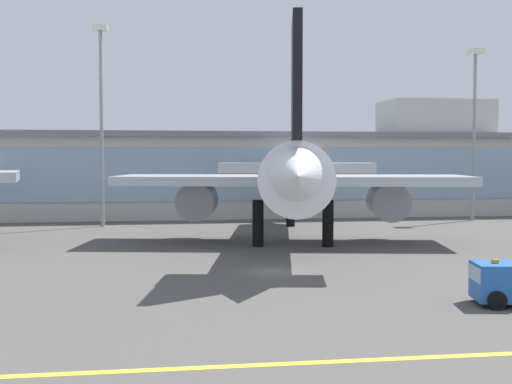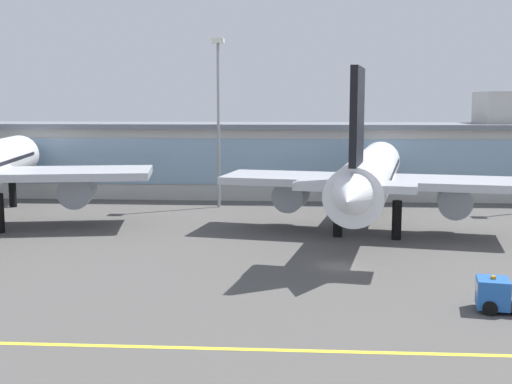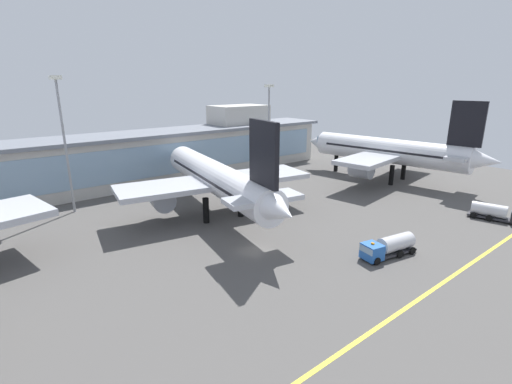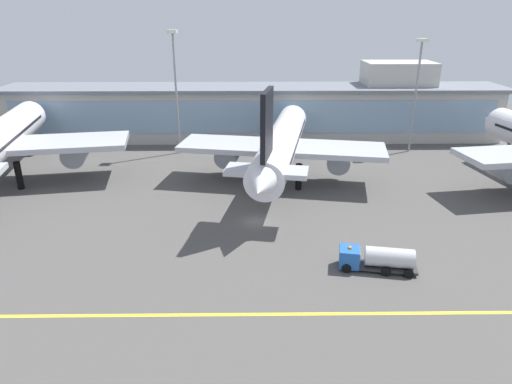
{
  "view_description": "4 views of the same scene",
  "coord_description": "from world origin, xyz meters",
  "views": [
    {
      "loc": [
        -8.59,
        -48.83,
        8.78
      ],
      "look_at": [
        0.37,
        13.44,
        5.38
      ],
      "focal_mm": 45.98,
      "sensor_mm": 36.0,
      "label": 1
    },
    {
      "loc": [
        -3.98,
        -62.09,
        15.81
      ],
      "look_at": [
        -8.67,
        9.09,
        5.96
      ],
      "focal_mm": 45.78,
      "sensor_mm": 36.0,
      "label": 2
    },
    {
      "loc": [
        -31.21,
        -39.38,
        23.98
      ],
      "look_at": [
        6.48,
        7.4,
        6.17
      ],
      "focal_mm": 26.08,
      "sensor_mm": 36.0,
      "label": 3
    },
    {
      "loc": [
        -0.79,
        -60.79,
        28.56
      ],
      "look_at": [
        0.01,
        3.54,
        3.25
      ],
      "focal_mm": 32.4,
      "sensor_mm": 36.0,
      "label": 4
    }
  ],
  "objects": [
    {
      "name": "baggage_tug_near",
      "position": [
        13.77,
        -13.4,
        1.51
      ],
      "size": [
        9.34,
        4.35,
        2.9
      ],
      "rotation": [
        0.0,
        0.0,
        2.96
      ],
      "color": "black",
      "rests_on": "ground"
    },
    {
      "name": "airliner_near_right",
      "position": [
        4.57,
        16.54,
        6.97
      ],
      "size": [
        36.69,
        49.58,
        19.04
      ],
      "rotation": [
        0.0,
        0.0,
        1.39
      ],
      "color": "black",
      "rests_on": "ground"
    },
    {
      "name": "apron_light_mast_west",
      "position": [
        -16.01,
        35.17,
        16.27
      ],
      "size": [
        1.8,
        1.8,
        25.1
      ],
      "color": "gray",
      "rests_on": "ground"
    },
    {
      "name": "terminal_building",
      "position": [
        1.81,
        47.65,
        6.67
      ],
      "size": [
        116.38,
        14.0,
        17.51
      ],
      "color": "beige",
      "rests_on": "ground"
    },
    {
      "name": "fuel_tanker_truck",
      "position": [
        42.07,
        -17.95,
        1.51
      ],
      "size": [
        4.72,
        9.36,
        2.9
      ],
      "rotation": [
        0.0,
        0.0,
        4.95
      ],
      "color": "black",
      "rests_on": "ground"
    },
    {
      "name": "apron_light_mast_centre",
      "position": [
        33.76,
        35.86,
        15.33
      ],
      "size": [
        1.8,
        1.8,
        23.4
      ],
      "color": "gray",
      "rests_on": "ground"
    },
    {
      "name": "taxiway_centreline_stripe",
      "position": [
        0.0,
        -22.0,
        0.01
      ],
      "size": [
        144.0,
        0.5,
        0.01
      ],
      "primitive_type": "cube",
      "color": "yellow",
      "rests_on": "ground"
    },
    {
      "name": "airliner_far_right",
      "position": [
        52.09,
        11.2,
        7.4
      ],
      "size": [
        38.79,
        48.34,
        20.19
      ],
      "rotation": [
        0.0,
        0.0,
        1.72
      ],
      "color": "black",
      "rests_on": "ground"
    },
    {
      "name": "ground_plane",
      "position": [
        0.0,
        0.0,
        0.0
      ],
      "size": [
        180.0,
        180.0,
        0.0
      ],
      "primitive_type": "plane",
      "color": "#514F4C"
    }
  ]
}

